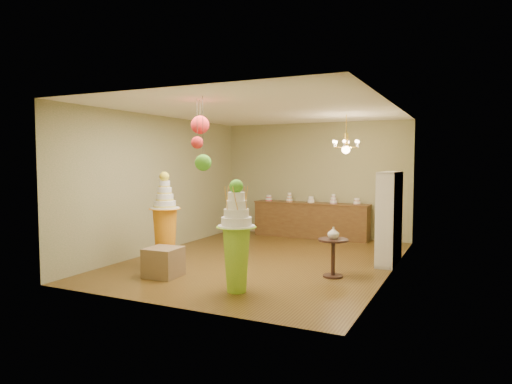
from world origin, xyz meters
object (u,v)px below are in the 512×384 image
at_px(pedestal_orange, 165,230).
at_px(sideboard, 311,219).
at_px(pedestal_green, 236,244).
at_px(round_table, 333,252).

xyz_separation_m(pedestal_orange, sideboard, (1.36, 4.42, -0.25)).
relative_size(pedestal_green, round_table, 2.59).
bearing_deg(pedestal_orange, sideboard, 72.89).
distance_m(sideboard, round_table, 4.04).
xyz_separation_m(pedestal_green, pedestal_orange, (-1.91, 0.76, -0.02)).
height_order(sideboard, round_table, sideboard).
distance_m(pedestal_green, pedestal_orange, 2.05).
bearing_deg(pedestal_green, pedestal_orange, 158.16).
relative_size(pedestal_orange, round_table, 2.71).
height_order(pedestal_green, sideboard, pedestal_green).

